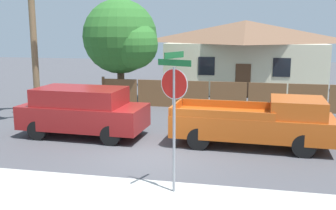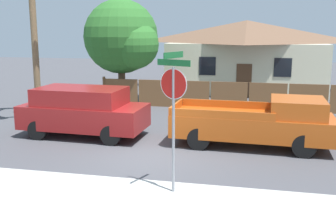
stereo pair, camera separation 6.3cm
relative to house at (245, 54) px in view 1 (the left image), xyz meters
The scene contains 8 objects.
ground_plane 15.86m from the house, 99.85° to the right, with size 80.00×80.00×0.00m, color #47474C.
sidewalk_strip 19.38m from the house, 98.02° to the right, with size 36.00×3.20×0.01m.
wooden_fence 7.53m from the house, 94.97° to the right, with size 13.53×0.12×1.51m.
house is the anchor object (origin of this frame).
oak_tree 9.10m from the house, 136.48° to the right, with size 4.31×4.11×5.68m.
red_suv 14.83m from the house, 112.83° to the right, with size 4.74×2.23×1.86m.
orange_pickup 13.72m from the house, 86.81° to the right, with size 5.53×2.24×1.74m.
stop_sign 18.10m from the house, 94.28° to the right, with size 0.86×0.78×3.49m.
Camera 1 is at (3.10, -11.74, 4.01)m, focal length 42.00 mm.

